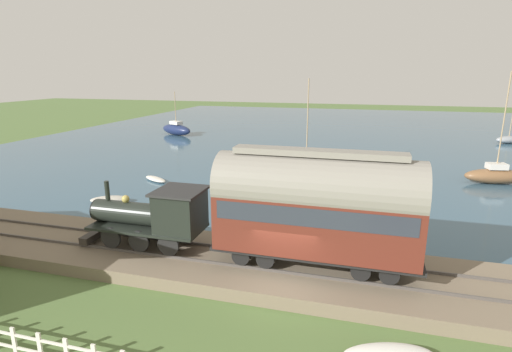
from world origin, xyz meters
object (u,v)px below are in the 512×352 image
sailboat_navy (176,129)px  sailboat_gray (509,139)px  steam_locomotive (158,214)px  passenger_coach (316,204)px  sailboat_brown (495,175)px  rowboat_mid_harbor (156,179)px  rowboat_far_out (110,199)px  sailboat_white (306,164)px  rowboat_off_pier (138,212)px  rowboat_near_shore (317,200)px

sailboat_navy → sailboat_gray: 42.65m
steam_locomotive → passenger_coach: 7.21m
passenger_coach → sailboat_brown: size_ratio=0.98×
sailboat_gray → rowboat_mid_harbor: bearing=104.6°
sailboat_gray → rowboat_far_out: sailboat_gray is taller
sailboat_white → rowboat_off_pier: size_ratio=3.46×
sailboat_gray → rowboat_mid_harbor: (-27.42, 32.90, -0.39)m
sailboat_brown → rowboat_far_out: bearing=104.8°
sailboat_navy → rowboat_off_pier: size_ratio=2.58×
sailboat_navy → sailboat_brown: bearing=-89.0°
passenger_coach → sailboat_gray: sailboat_gray is taller
steam_locomotive → sailboat_navy: sailboat_navy is taller
sailboat_white → sailboat_navy: sailboat_white is taller
rowboat_near_shore → sailboat_gray: bearing=-92.2°
passenger_coach → sailboat_white: 19.69m
sailboat_gray → rowboat_near_shore: bearing=121.2°
rowboat_near_shore → rowboat_far_out: size_ratio=1.11×
sailboat_white → rowboat_far_out: bearing=170.0°
passenger_coach → rowboat_far_out: size_ratio=3.05×
rowboat_mid_harbor → rowboat_far_out: size_ratio=0.96×
sailboat_white → sailboat_navy: size_ratio=1.34×
sailboat_white → steam_locomotive: bearing=-159.8°
sailboat_navy → rowboat_far_out: size_ratio=2.16×
passenger_coach → rowboat_far_out: bearing=65.5°
rowboat_mid_harbor → rowboat_far_out: (-5.81, 0.13, 0.07)m
sailboat_navy → rowboat_off_pier: (-30.27, -12.56, -0.54)m
steam_locomotive → sailboat_white: bearing=-11.4°
steam_locomotive → sailboat_gray: 47.40m
rowboat_near_shore → sailboat_white: bearing=-45.6°
sailboat_white → sailboat_navy: (15.85, 20.58, 0.21)m
sailboat_brown → rowboat_far_out: 28.90m
steam_locomotive → rowboat_far_out: (6.59, 7.36, -2.01)m
steam_locomotive → rowboat_off_pier: (4.80, 4.16, -1.99)m
sailboat_gray → rowboat_off_pier: sailboat_gray is taller
steam_locomotive → passenger_coach: (0.00, -7.12, 1.11)m
sailboat_brown → rowboat_far_out: sailboat_brown is taller
sailboat_gray → steam_locomotive: bearing=122.0°
sailboat_gray → rowboat_far_out: (-33.23, 33.02, -0.31)m
sailboat_gray → rowboat_off_pier: bearing=114.4°
sailboat_white → rowboat_mid_harbor: (-6.83, 11.09, -0.43)m
steam_locomotive → sailboat_gray: sailboat_gray is taller
passenger_coach → sailboat_navy: bearing=34.2°
steam_locomotive → sailboat_white: 19.67m
sailboat_white → rowboat_mid_harbor: bearing=153.2°
rowboat_near_shore → rowboat_off_pier: rowboat_near_shore is taller
sailboat_navy → rowboat_far_out: (-28.48, -9.36, -0.57)m
sailboat_brown → sailboat_gray: 22.00m
sailboat_brown → rowboat_near_shore: sailboat_brown is taller
sailboat_white → rowboat_near_shore: size_ratio=2.62×
passenger_coach → sailboat_brown: (18.92, -11.65, -2.67)m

